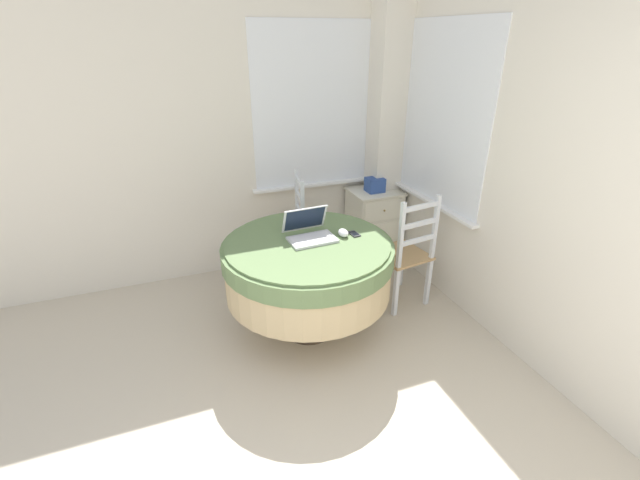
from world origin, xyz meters
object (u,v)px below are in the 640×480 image
object	(u,v)px
corner_cabinet	(373,224)
storage_box	(375,185)
round_dining_table	(308,264)
cell_phone	(354,234)
laptop	(310,232)
dining_chair_near_back_window	(286,232)
dining_chair_near_right_window	(405,254)
computer_mouse	(343,233)

from	to	relation	value
corner_cabinet	storage_box	bearing A→B (deg)	-130.38
round_dining_table	corner_cabinet	xyz separation A→B (m)	(1.03, 0.96, -0.23)
round_dining_table	cell_phone	bearing A→B (deg)	-1.16
laptop	dining_chair_near_back_window	xyz separation A→B (m)	(0.06, 0.81, -0.36)
dining_chair_near_back_window	dining_chair_near_right_window	xyz separation A→B (m)	(0.78, -0.77, 0.00)
dining_chair_near_right_window	round_dining_table	bearing A→B (deg)	-173.72
round_dining_table	computer_mouse	distance (m)	0.34
computer_mouse	dining_chair_near_right_window	bearing A→B (deg)	9.58
round_dining_table	dining_chair_near_back_window	xyz separation A→B (m)	(0.09, 0.87, -0.13)
round_dining_table	dining_chair_near_back_window	bearing A→B (deg)	83.78
laptop	corner_cabinet	size ratio (longest dim) A/B	0.48
cell_phone	dining_chair_near_back_window	size ratio (longest dim) A/B	0.11
corner_cabinet	dining_chair_near_right_window	bearing A→B (deg)	-100.53
computer_mouse	storage_box	distance (m)	1.20
laptop	dining_chair_near_back_window	distance (m)	0.89
laptop	cell_phone	xyz separation A→B (m)	(0.32, -0.06, -0.04)
laptop	dining_chair_near_back_window	world-z (taller)	dining_chair_near_back_window
storage_box	laptop	bearing A→B (deg)	-138.00
round_dining_table	laptop	xyz separation A→B (m)	(0.03, 0.05, 0.22)
cell_phone	corner_cabinet	distance (m)	1.25
laptop	corner_cabinet	world-z (taller)	laptop
dining_chair_near_right_window	storage_box	distance (m)	0.91
laptop	corner_cabinet	distance (m)	1.42
dining_chair_near_back_window	round_dining_table	bearing A→B (deg)	-96.22
corner_cabinet	cell_phone	bearing A→B (deg)	-125.08
dining_chair_near_back_window	corner_cabinet	xyz separation A→B (m)	(0.94, 0.09, -0.10)
laptop	storage_box	distance (m)	1.32
cell_phone	dining_chair_near_back_window	distance (m)	0.97
dining_chair_near_back_window	storage_box	size ratio (longest dim) A/B	6.00
cell_phone	storage_box	size ratio (longest dim) A/B	0.65
round_dining_table	computer_mouse	bearing A→B (deg)	-1.21
round_dining_table	storage_box	distance (m)	1.39
round_dining_table	laptop	distance (m)	0.23
computer_mouse	cell_phone	world-z (taller)	computer_mouse
cell_phone	round_dining_table	bearing A→B (deg)	178.84
dining_chair_near_back_window	computer_mouse	bearing A→B (deg)	-78.68
laptop	dining_chair_near_right_window	size ratio (longest dim) A/B	0.35
corner_cabinet	dining_chair_near_back_window	bearing A→B (deg)	-174.57
round_dining_table	corner_cabinet	distance (m)	1.43
laptop	storage_box	world-z (taller)	laptop
round_dining_table	cell_phone	distance (m)	0.40
cell_phone	corner_cabinet	bearing A→B (deg)	54.92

